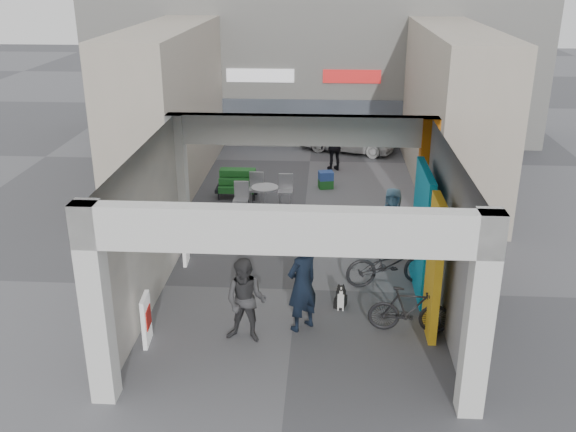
# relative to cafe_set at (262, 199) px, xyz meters

# --- Properties ---
(ground) EXTENTS (90.00, 90.00, 0.00)m
(ground) POSITION_rel_cafe_set_xyz_m (1.28, -4.91, -0.35)
(ground) COLOR #5A5B60
(ground) RESTS_ON ground
(arcade_canopy) EXTENTS (6.40, 6.45, 6.40)m
(arcade_canopy) POSITION_rel_cafe_set_xyz_m (1.82, -5.74, 1.95)
(arcade_canopy) COLOR silver
(arcade_canopy) RESTS_ON ground
(far_building) EXTENTS (18.00, 4.08, 8.00)m
(far_building) POSITION_rel_cafe_set_xyz_m (1.28, 9.08, 3.64)
(far_building) COLOR silver
(far_building) RESTS_ON ground
(plaza_bldg_left) EXTENTS (2.00, 9.00, 5.00)m
(plaza_bldg_left) POSITION_rel_cafe_set_xyz_m (-3.22, 2.59, 2.15)
(plaza_bldg_left) COLOR #B0A392
(plaza_bldg_left) RESTS_ON ground
(plaza_bldg_right) EXTENTS (2.00, 9.00, 5.00)m
(plaza_bldg_right) POSITION_rel_cafe_set_xyz_m (5.78, 2.59, 2.15)
(plaza_bldg_right) COLOR #B0A392
(plaza_bldg_right) RESTS_ON ground
(bollard_left) EXTENTS (0.09, 0.09, 0.93)m
(bollard_left) POSITION_rel_cafe_set_xyz_m (-0.33, -2.42, 0.11)
(bollard_left) COLOR gray
(bollard_left) RESTS_ON ground
(bollard_center) EXTENTS (0.09, 0.09, 0.97)m
(bollard_center) POSITION_rel_cafe_set_xyz_m (1.33, -2.48, 0.13)
(bollard_center) COLOR gray
(bollard_center) RESTS_ON ground
(bollard_right) EXTENTS (0.09, 0.09, 0.94)m
(bollard_right) POSITION_rel_cafe_set_xyz_m (2.82, -2.39, 0.12)
(bollard_right) COLOR gray
(bollard_right) RESTS_ON ground
(advert_board_near) EXTENTS (0.14, 0.55, 1.00)m
(advert_board_near) POSITION_rel_cafe_set_xyz_m (-1.47, -7.24, 0.15)
(advert_board_near) COLOR white
(advert_board_near) RESTS_ON ground
(advert_board_far) EXTENTS (0.13, 0.55, 1.00)m
(advert_board_far) POSITION_rel_cafe_set_xyz_m (-1.47, -3.69, 0.15)
(advert_board_far) COLOR white
(advert_board_far) RESTS_ON ground
(cafe_set) EXTENTS (1.65, 1.33, 1.00)m
(cafe_set) POSITION_rel_cafe_set_xyz_m (0.00, 0.00, 0.00)
(cafe_set) COLOR #ADADB2
(cafe_set) RESTS_ON ground
(produce_stand) EXTENTS (1.32, 0.71, 0.87)m
(produce_stand) POSITION_rel_cafe_set_xyz_m (-0.86, 1.04, -0.01)
(produce_stand) COLOR black
(produce_stand) RESTS_ON ground
(crate_stack) EXTENTS (0.52, 0.44, 0.56)m
(crate_stack) POSITION_rel_cafe_set_xyz_m (1.88, 2.11, -0.07)
(crate_stack) COLOR #185620
(crate_stack) RESTS_ON ground
(border_collie) EXTENTS (0.22, 0.43, 0.60)m
(border_collie) POSITION_rel_cafe_set_xyz_m (2.25, -5.68, -0.12)
(border_collie) COLOR black
(border_collie) RESTS_ON ground
(man_with_dog) EXTENTS (0.84, 0.83, 1.96)m
(man_with_dog) POSITION_rel_cafe_set_xyz_m (1.46, -6.52, 0.63)
(man_with_dog) COLOR black
(man_with_dog) RESTS_ON ground
(man_back_turned) EXTENTS (0.92, 0.77, 1.70)m
(man_back_turned) POSITION_rel_cafe_set_xyz_m (0.42, -7.02, 0.50)
(man_back_turned) COLOR #38383B
(man_back_turned) RESTS_ON ground
(man_elderly) EXTENTS (0.91, 0.67, 1.72)m
(man_elderly) POSITION_rel_cafe_set_xyz_m (3.53, -2.81, 0.50)
(man_elderly) COLOR teal
(man_elderly) RESTS_ON ground
(man_crates) EXTENTS (1.10, 0.76, 1.73)m
(man_crates) POSITION_rel_cafe_set_xyz_m (2.17, 4.07, 0.51)
(man_crates) COLOR black
(man_crates) RESTS_ON ground
(bicycle_front) EXTENTS (2.15, 1.18, 1.07)m
(bicycle_front) POSITION_rel_cafe_set_xyz_m (3.36, -4.54, 0.18)
(bicycle_front) COLOR black
(bicycle_front) RESTS_ON ground
(bicycle_rear) EXTENTS (1.64, 0.55, 0.97)m
(bicycle_rear) POSITION_rel_cafe_set_xyz_m (3.58, -6.52, 0.13)
(bicycle_rear) COLOR black
(bicycle_rear) RESTS_ON ground
(white_van) EXTENTS (3.91, 2.55, 1.24)m
(white_van) POSITION_rel_cafe_set_xyz_m (2.70, 6.59, 0.27)
(white_van) COLOR silver
(white_van) RESTS_ON ground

